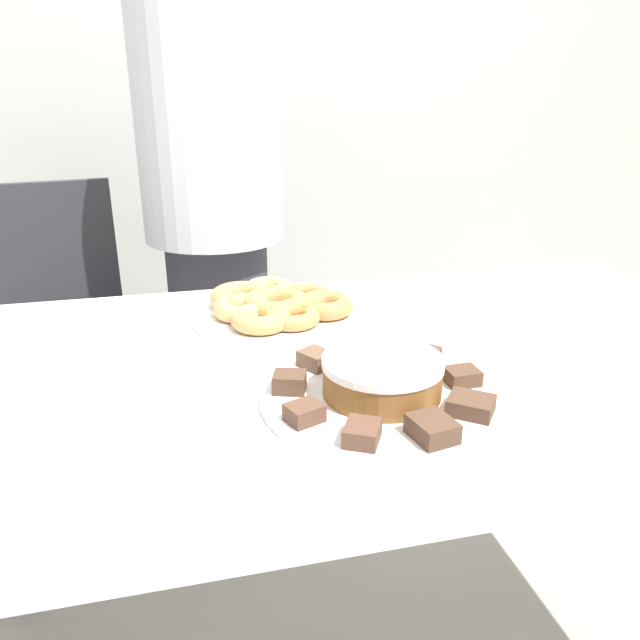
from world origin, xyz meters
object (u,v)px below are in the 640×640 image
person_standing (214,221)px  office_chair_left (61,352)px  plate_cake (379,397)px  frosted_cake (380,376)px  napkin (568,355)px  plate_donuts (276,316)px

person_standing → office_chair_left: size_ratio=1.72×
plate_cake → frosted_cake: frosted_cake is taller
office_chair_left → napkin: size_ratio=7.67×
plate_donuts → napkin: plate_donuts is taller
plate_donuts → napkin: size_ratio=2.74×
person_standing → plate_cake: 1.01m
napkin → plate_donuts: bearing=146.6°
person_standing → office_chair_left: 0.60m
plate_donuts → frosted_cake: bearing=-76.4°
office_chair_left → frosted_cake: (0.61, -1.04, 0.35)m
person_standing → frosted_cake: size_ratio=8.90×
person_standing → napkin: (0.51, -0.92, -0.06)m
person_standing → napkin: 1.06m
plate_cake → person_standing: bearing=98.7°
office_chair_left → plate_cake: office_chair_left is taller
plate_donuts → napkin: bearing=-33.4°
frosted_cake → napkin: bearing=11.2°
person_standing → plate_donuts: 0.64m
office_chair_left → plate_cake: (0.61, -1.04, 0.32)m
person_standing → office_chair_left: (-0.46, 0.04, -0.37)m
plate_donuts → plate_cake: bearing=-76.4°
office_chair_left → frosted_cake: bearing=-67.8°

